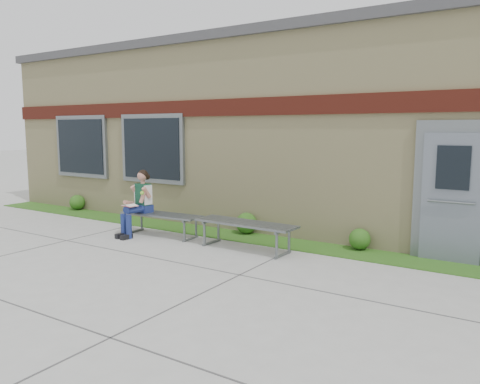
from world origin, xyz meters
The scene contains 9 objects.
ground centered at (0.00, 0.00, 0.00)m, with size 80.00×80.00×0.00m, color #9E9E99.
grass_strip centered at (0.00, 2.60, 0.01)m, with size 16.00×0.80×0.02m, color #2A5115.
school_building centered at (0.00, 5.99, 2.10)m, with size 16.20×6.22×4.20m.
bench_left centered at (-1.72, 1.82, 0.35)m, with size 1.79×0.59×0.46m.
bench_right centered at (0.28, 1.82, 0.39)m, with size 1.95×0.60×0.50m.
girl centered at (-2.16, 1.61, 0.70)m, with size 0.47×0.81×1.33m.
shrub_west centered at (-5.64, 2.85, 0.22)m, with size 0.40×0.40×0.40m, color #2A5115.
shrub_mid centered at (-0.34, 2.85, 0.24)m, with size 0.43×0.43×0.43m, color #2A5115.
shrub_east centered at (2.04, 2.85, 0.21)m, with size 0.38×0.38×0.38m, color #2A5115.
Camera 1 is at (4.63, -5.16, 2.17)m, focal length 35.00 mm.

